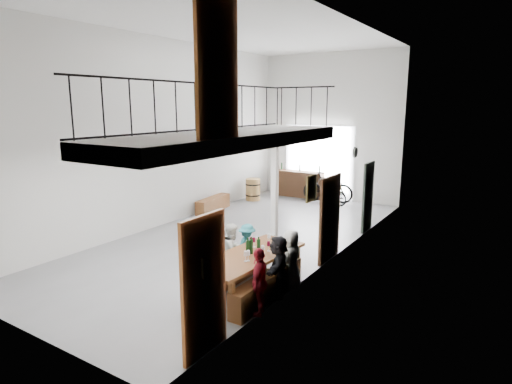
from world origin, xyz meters
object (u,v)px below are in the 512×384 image
Objects in this scene: side_bench at (213,204)px; bicycle_near at (332,192)px; bench_inner at (228,275)px; serving_counter at (299,184)px; host_standing at (209,287)px; tasting_table at (250,258)px; oak_barrel at (253,189)px.

bicycle_near is (2.98, 3.29, 0.18)m from side_bench.
bench_inner is 1.01× the size of serving_counter.
host_standing reaches higher than serving_counter.
tasting_table reaches higher than side_bench.
serving_counter is 1.18× the size of host_standing.
tasting_table is 1.69m from host_standing.
bicycle_near is (-1.07, 8.01, 0.20)m from bench_inner.
bicycle_near reaches higher than tasting_table.
oak_barrel is at bearing 83.61° from side_bench.
host_standing is (4.71, -8.60, 0.40)m from oak_barrel.
tasting_table is 9.07m from serving_counter.
bench_inner is (-0.58, 0.07, -0.48)m from tasting_table.
tasting_table reaches higher than bench_inner.
host_standing reaches higher than tasting_table.
oak_barrel is at bearing -130.67° from serving_counter.
oak_barrel is 1.96m from serving_counter.
oak_barrel is at bearing 140.09° from bicycle_near.
side_bench is (-4.06, 4.72, 0.02)m from bench_inner.
serving_counter is at bearing 68.71° from side_bench.
serving_counter is 10.74m from host_standing.
tasting_table is 1.49× the size of side_bench.
host_standing is (4.95, -6.44, 0.58)m from side_bench.
tasting_table is 3.03× the size of oak_barrel.
serving_counter reaches higher than side_bench.
host_standing is at bearing -73.72° from serving_counter.
host_standing is at bearing -52.45° from side_bench.
oak_barrel is (-3.81, 6.88, 0.19)m from bench_inner.
side_bench is at bearing 165.46° from bicycle_near.
side_bench is 3.98m from serving_counter.
side_bench is 8.15m from host_standing.
side_bench is 2.18m from oak_barrel.
bench_inner is 2.03m from host_standing.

